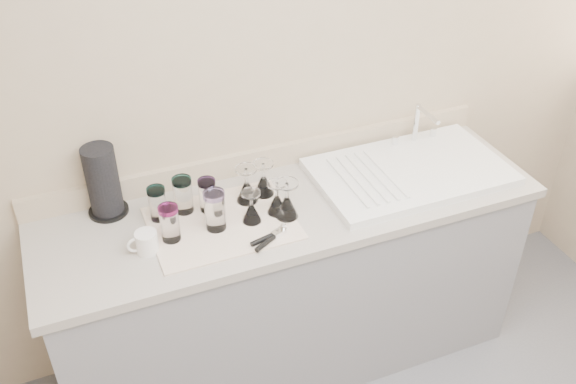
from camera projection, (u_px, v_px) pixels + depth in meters
name	position (u px, v px, depth m)	size (l,w,h in m)	color
room_envelope	(516.00, 270.00, 1.30)	(3.54, 3.50, 2.52)	#59595E
counter_unit	(291.00, 285.00, 2.85)	(2.06, 0.62, 0.90)	slate
sink_unit	(410.00, 171.00, 2.75)	(0.82, 0.50, 0.22)	white
dish_towel	(222.00, 223.00, 2.48)	(0.55, 0.42, 0.01)	white
tumbler_teal	(157.00, 203.00, 2.46)	(0.07, 0.07, 0.14)	white
tumbler_cyan	(183.00, 195.00, 2.49)	(0.08, 0.08, 0.15)	white
tumbler_purple	(207.00, 195.00, 2.50)	(0.07, 0.07, 0.14)	white
tumbler_magenta	(170.00, 223.00, 2.35)	(0.07, 0.07, 0.15)	white
tumbler_lavender	(215.00, 210.00, 2.40)	(0.08, 0.08, 0.16)	white
goblet_back_left	(247.00, 190.00, 2.57)	(0.09, 0.09, 0.16)	white
goblet_back_right	(264.00, 183.00, 2.60)	(0.08, 0.08, 0.15)	white
goblet_front_left	(252.00, 211.00, 2.46)	(0.08, 0.08, 0.13)	white
goblet_front_right	(277.00, 202.00, 2.50)	(0.08, 0.08, 0.14)	white
goblet_extra	(287.00, 205.00, 2.48)	(0.09, 0.09, 0.16)	white
can_opener	(270.00, 238.00, 2.38)	(0.16, 0.10, 0.02)	silver
white_mug	(146.00, 242.00, 2.33)	(0.12, 0.08, 0.08)	white
paper_towel_roll	(103.00, 182.00, 2.46)	(0.16, 0.16, 0.29)	black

